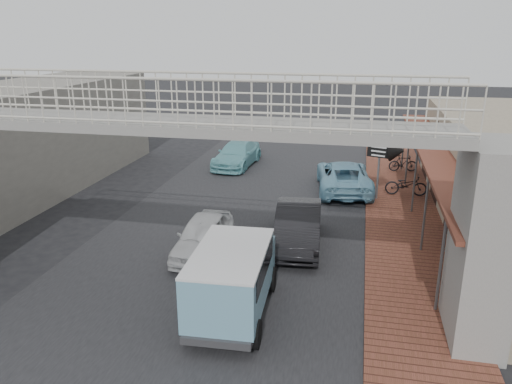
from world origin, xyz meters
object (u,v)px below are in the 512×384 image
at_px(motorcycle_far, 403,163).
at_px(arrow_sign, 396,151).
at_px(white_hatchback, 203,236).
at_px(motorcycle_near, 406,185).
at_px(street_clock, 457,219).
at_px(dark_sedan, 298,225).
at_px(angkot_van, 233,273).
at_px(angkot_curb, 344,176).
at_px(angkot_far, 237,154).

relative_size(motorcycle_far, arrow_sign, 0.53).
height_order(white_hatchback, arrow_sign, arrow_sign).
bearing_deg(motorcycle_far, motorcycle_near, 170.46).
bearing_deg(motorcycle_near, motorcycle_far, -2.84).
height_order(motorcycle_far, street_clock, street_clock).
bearing_deg(motorcycle_near, street_clock, -176.29).
relative_size(dark_sedan, motorcycle_far, 2.99).
xyz_separation_m(motorcycle_near, street_clock, (0.70, -8.49, 1.54)).
xyz_separation_m(angkot_van, arrow_sign, (4.61, 10.46, 1.13)).
relative_size(motorcycle_near, motorcycle_far, 1.25).
height_order(angkot_curb, motorcycle_near, angkot_curb).
bearing_deg(angkot_far, street_clock, -47.51).
height_order(white_hatchback, dark_sedan, dark_sedan).
height_order(angkot_far, angkot_van, angkot_van).
bearing_deg(motorcycle_far, dark_sedan, 150.32).
bearing_deg(angkot_van, white_hatchback, 116.25).
xyz_separation_m(motorcycle_far, street_clock, (0.56, -12.75, 1.58)).
bearing_deg(street_clock, angkot_far, 108.79).
bearing_deg(angkot_curb, white_hatchback, 54.72).
distance_m(dark_sedan, angkot_curb, 6.96).
relative_size(angkot_curb, motorcycle_far, 3.46).
xyz_separation_m(dark_sedan, motorcycle_near, (4.19, 6.45, -0.15)).
distance_m(street_clock, arrow_sign, 7.58).
relative_size(white_hatchback, motorcycle_near, 2.04).
distance_m(motorcycle_far, arrow_sign, 5.68).
bearing_deg(street_clock, motorcycle_near, 75.26).
height_order(angkot_far, motorcycle_far, angkot_far).
height_order(angkot_far, arrow_sign, arrow_sign).
bearing_deg(angkot_curb, dark_sedan, 71.98).
bearing_deg(white_hatchback, motorcycle_far, 56.73).
bearing_deg(motorcycle_near, angkot_curb, 81.19).
bearing_deg(arrow_sign, street_clock, -60.01).
xyz_separation_m(angkot_curb, street_clock, (3.58, -8.88, 1.41)).
bearing_deg(angkot_van, angkot_far, 101.15).
relative_size(angkot_far, motorcycle_near, 2.48).
height_order(angkot_van, arrow_sign, arrow_sign).
height_order(angkot_curb, street_clock, street_clock).
bearing_deg(motorcycle_far, angkot_van, 153.33).
distance_m(motorcycle_near, motorcycle_far, 4.27).
xyz_separation_m(dark_sedan, angkot_curb, (1.31, 6.84, -0.02)).
xyz_separation_m(street_clock, arrow_sign, (-1.37, 7.45, 0.27)).
bearing_deg(arrow_sign, angkot_curb, 166.43).
relative_size(angkot_far, street_clock, 1.91).
distance_m(angkot_curb, angkot_van, 12.15).
xyz_separation_m(dark_sedan, motorcycle_far, (4.32, 10.71, -0.19)).
relative_size(street_clock, arrow_sign, 0.86).
bearing_deg(white_hatchback, angkot_far, 96.72).
bearing_deg(motorcycle_near, dark_sedan, 146.00).
bearing_deg(white_hatchback, arrow_sign, 44.11).
height_order(white_hatchback, angkot_curb, angkot_curb).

